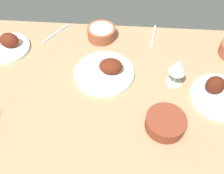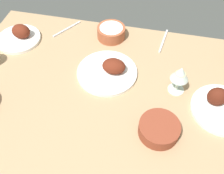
{
  "view_description": "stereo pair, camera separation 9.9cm",
  "coord_description": "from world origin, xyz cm",
  "px_view_note": "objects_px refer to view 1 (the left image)",
  "views": [
    {
      "loc": [
        5.29,
        -70.16,
        92.28
      ],
      "look_at": [
        0.0,
        0.0,
        6.0
      ],
      "focal_mm": 41.57,
      "sensor_mm": 36.0,
      "label": 1
    },
    {
      "loc": [
        15.14,
        -68.71,
        92.28
      ],
      "look_at": [
        0.0,
        0.0,
        6.0
      ],
      "focal_mm": 41.57,
      "sensor_mm": 36.0,
      "label": 2
    }
  ],
  "objects_px": {
    "plate_center_main": "(8,45)",
    "plate_near_viewer": "(106,71)",
    "bowl_onions": "(166,122)",
    "plate_far_side": "(219,93)",
    "bowl_cream": "(101,32)",
    "spoon_loose": "(153,36)",
    "fork_loose": "(56,34)",
    "wine_glass": "(178,68)"
  },
  "relations": [
    {
      "from": "plate_near_viewer",
      "to": "wine_glass",
      "type": "height_order",
      "value": "wine_glass"
    },
    {
      "from": "fork_loose",
      "to": "spoon_loose",
      "type": "height_order",
      "value": "same"
    },
    {
      "from": "bowl_cream",
      "to": "fork_loose",
      "type": "xyz_separation_m",
      "value": [
        -0.24,
        0.01,
        -0.03
      ]
    },
    {
      "from": "plate_center_main",
      "to": "wine_glass",
      "type": "xyz_separation_m",
      "value": [
        0.8,
        -0.16,
        0.08
      ]
    },
    {
      "from": "plate_near_viewer",
      "to": "plate_center_main",
      "type": "xyz_separation_m",
      "value": [
        -0.5,
        0.13,
        0.0
      ]
    },
    {
      "from": "plate_near_viewer",
      "to": "wine_glass",
      "type": "relative_size",
      "value": 1.96
    },
    {
      "from": "bowl_cream",
      "to": "wine_glass",
      "type": "distance_m",
      "value": 0.46
    },
    {
      "from": "plate_center_main",
      "to": "fork_loose",
      "type": "distance_m",
      "value": 0.24
    },
    {
      "from": "bowl_cream",
      "to": "spoon_loose",
      "type": "xyz_separation_m",
      "value": [
        0.27,
        0.02,
        -0.03
      ]
    },
    {
      "from": "bowl_cream",
      "to": "spoon_loose",
      "type": "bearing_deg",
      "value": 5.02
    },
    {
      "from": "plate_far_side",
      "to": "spoon_loose",
      "type": "xyz_separation_m",
      "value": [
        -0.26,
        0.37,
        -0.02
      ]
    },
    {
      "from": "bowl_onions",
      "to": "plate_near_viewer",
      "type": "bearing_deg",
      "value": 134.24
    },
    {
      "from": "plate_far_side",
      "to": "bowl_cream",
      "type": "distance_m",
      "value": 0.63
    },
    {
      "from": "bowl_cream",
      "to": "fork_loose",
      "type": "distance_m",
      "value": 0.25
    },
    {
      "from": "plate_near_viewer",
      "to": "wine_glass",
      "type": "xyz_separation_m",
      "value": [
        0.3,
        -0.03,
        0.08
      ]
    },
    {
      "from": "wine_glass",
      "to": "plate_far_side",
      "type": "bearing_deg",
      "value": -18.84
    },
    {
      "from": "plate_near_viewer",
      "to": "fork_loose",
      "type": "height_order",
      "value": "plate_near_viewer"
    },
    {
      "from": "bowl_cream",
      "to": "wine_glass",
      "type": "height_order",
      "value": "wine_glass"
    },
    {
      "from": "bowl_onions",
      "to": "spoon_loose",
      "type": "bearing_deg",
      "value": 93.15
    },
    {
      "from": "fork_loose",
      "to": "spoon_loose",
      "type": "xyz_separation_m",
      "value": [
        0.51,
        0.02,
        0.0
      ]
    },
    {
      "from": "plate_near_viewer",
      "to": "spoon_loose",
      "type": "xyz_separation_m",
      "value": [
        0.22,
        0.28,
        -0.02
      ]
    },
    {
      "from": "spoon_loose",
      "to": "wine_glass",
      "type": "bearing_deg",
      "value": -157.54
    },
    {
      "from": "bowl_onions",
      "to": "fork_loose",
      "type": "xyz_separation_m",
      "value": [
        -0.54,
        0.52,
        -0.03
      ]
    },
    {
      "from": "plate_near_viewer",
      "to": "plate_center_main",
      "type": "distance_m",
      "value": 0.52
    },
    {
      "from": "plate_far_side",
      "to": "wine_glass",
      "type": "height_order",
      "value": "wine_glass"
    },
    {
      "from": "spoon_loose",
      "to": "plate_far_side",
      "type": "bearing_deg",
      "value": -137.12
    },
    {
      "from": "spoon_loose",
      "to": "plate_center_main",
      "type": "bearing_deg",
      "value": 108.94
    },
    {
      "from": "bowl_onions",
      "to": "wine_glass",
      "type": "height_order",
      "value": "wine_glass"
    },
    {
      "from": "plate_far_side",
      "to": "plate_near_viewer",
      "type": "height_order",
      "value": "plate_far_side"
    },
    {
      "from": "bowl_cream",
      "to": "fork_loose",
      "type": "bearing_deg",
      "value": 178.28
    },
    {
      "from": "plate_center_main",
      "to": "bowl_onions",
      "type": "bearing_deg",
      "value": -27.48
    },
    {
      "from": "spoon_loose",
      "to": "bowl_cream",
      "type": "bearing_deg",
      "value": 102.6
    },
    {
      "from": "plate_near_viewer",
      "to": "plate_center_main",
      "type": "bearing_deg",
      "value": 165.16
    },
    {
      "from": "plate_near_viewer",
      "to": "fork_loose",
      "type": "distance_m",
      "value": 0.39
    },
    {
      "from": "plate_far_side",
      "to": "spoon_loose",
      "type": "height_order",
      "value": "plate_far_side"
    },
    {
      "from": "plate_center_main",
      "to": "spoon_loose",
      "type": "distance_m",
      "value": 0.74
    },
    {
      "from": "plate_far_side",
      "to": "bowl_cream",
      "type": "xyz_separation_m",
      "value": [
        -0.53,
        0.35,
        0.01
      ]
    },
    {
      "from": "plate_center_main",
      "to": "spoon_loose",
      "type": "height_order",
      "value": "plate_center_main"
    },
    {
      "from": "plate_center_main",
      "to": "plate_near_viewer",
      "type": "bearing_deg",
      "value": -14.84
    },
    {
      "from": "bowl_onions",
      "to": "bowl_cream",
      "type": "height_order",
      "value": "bowl_cream"
    },
    {
      "from": "plate_far_side",
      "to": "bowl_cream",
      "type": "height_order",
      "value": "plate_far_side"
    },
    {
      "from": "plate_near_viewer",
      "to": "bowl_cream",
      "type": "relative_size",
      "value": 1.92
    }
  ]
}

